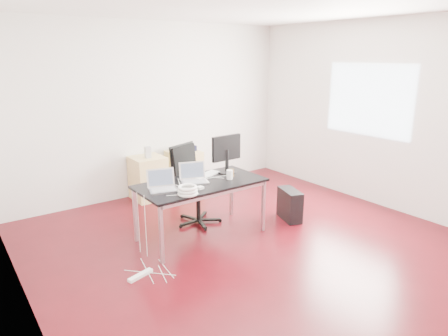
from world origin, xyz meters
TOP-DOWN VIEW (x-y plane):
  - room_shell at (0.04, 0.00)m, footprint 5.00×5.00m
  - desk at (-0.37, 0.54)m, footprint 1.60×0.80m
  - office_chair at (-0.21, 0.99)m, footprint 0.62×0.63m
  - filing_cabinet_left at (-0.30, 2.23)m, footprint 0.50×0.50m
  - filing_cabinet_right at (0.38, 2.23)m, footprint 0.50×0.50m
  - pc_tower at (0.94, 0.25)m, footprint 0.34×0.49m
  - wastebasket at (-0.27, 2.21)m, footprint 0.32×0.32m
  - power_strip at (-1.45, 0.07)m, footprint 0.30×0.14m
  - laptop_left at (-0.89, 0.57)m, footprint 0.39×0.34m
  - laptop_right at (-0.42, 0.62)m, footprint 0.40×0.35m
  - monitor at (0.15, 0.70)m, footprint 0.45×0.26m
  - keyboard at (-0.17, 0.73)m, footprint 0.46×0.27m
  - cup_white at (-0.00, 0.43)m, footprint 0.10×0.10m
  - cup_brown at (0.08, 0.50)m, footprint 0.09×0.09m
  - cable_coil at (-0.75, 0.23)m, footprint 0.24×0.24m
  - power_adapter at (-0.52, 0.32)m, footprint 0.08×0.08m
  - speaker at (-0.31, 2.17)m, footprint 0.10×0.09m
  - navy_garment at (0.41, 2.22)m, footprint 0.34×0.29m

SIDE VIEW (x-z plane):
  - power_strip at x=-1.45m, z-range 0.00..0.04m
  - wastebasket at x=-0.27m, z-range 0.00..0.28m
  - pc_tower at x=0.94m, z-range 0.00..0.44m
  - filing_cabinet_left at x=-0.30m, z-range 0.00..0.70m
  - filing_cabinet_right at x=0.38m, z-range 0.00..0.70m
  - office_chair at x=-0.21m, z-range 0.06..1.15m
  - desk at x=-0.37m, z-range 0.31..1.04m
  - keyboard at x=-0.17m, z-range 0.73..0.75m
  - power_adapter at x=-0.52m, z-range 0.73..0.76m
  - navy_garment at x=0.41m, z-range 0.70..0.79m
  - cup_brown at x=0.08m, z-range 0.73..0.83m
  - cable_coil at x=-0.75m, z-range 0.73..0.84m
  - laptop_left at x=-0.89m, z-range 0.67..0.90m
  - laptop_right at x=-0.42m, z-range 0.67..0.90m
  - speaker at x=-0.31m, z-range 0.70..0.88m
  - cup_white at x=0.00m, z-range 0.73..0.85m
  - monitor at x=0.15m, z-range 0.76..1.27m
  - room_shell at x=0.04m, z-range -1.10..3.90m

